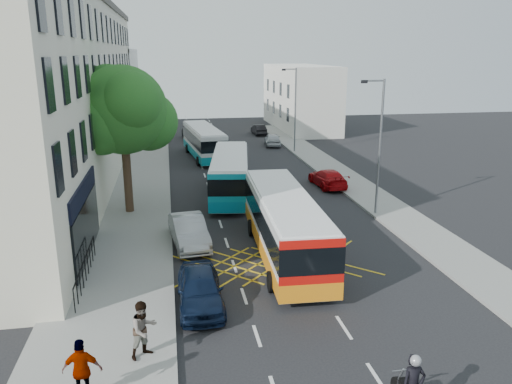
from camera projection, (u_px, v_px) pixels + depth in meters
name	position (u px, v px, depth m)	size (l,w,h in m)	color
ground	(344.00, 327.00, 18.05)	(120.00, 120.00, 0.00)	black
pavement_left	(130.00, 212.00, 30.82)	(5.00, 70.00, 0.15)	gray
pavement_right	(374.00, 199.00, 33.51)	(3.00, 70.00, 0.15)	gray
terrace_main	(56.00, 92.00, 37.09)	(8.30, 45.00, 13.50)	#ECE3C5
terrace_far	(105.00, 88.00, 66.48)	(8.00, 20.00, 10.00)	silver
building_right	(300.00, 97.00, 64.31)	(6.00, 18.00, 8.00)	silver
street_tree	(123.00, 111.00, 29.10)	(6.30, 5.70, 8.80)	#382619
lamp_near	(379.00, 140.00, 29.21)	(1.45, 0.15, 8.00)	slate
lamp_far	(294.00, 106.00, 48.17)	(1.45, 0.15, 8.00)	slate
railings	(85.00, 268.00, 21.25)	(0.08, 5.60, 1.14)	black
bus_near	(285.00, 224.00, 23.95)	(3.06, 11.06, 3.08)	silver
bus_mid	(230.00, 174.00, 34.28)	(3.92, 10.57, 2.90)	silver
bus_far	(204.00, 142.00, 46.68)	(3.49, 10.43, 2.88)	silver
parked_car_blue	(200.00, 289.00, 19.39)	(1.72, 4.26, 1.45)	black
parked_car_silver	(189.00, 231.00, 25.59)	(1.60, 4.58, 1.51)	#9C9FA3
red_hatchback	(328.00, 178.00, 36.78)	(1.82, 4.49, 1.30)	#A9070A
distant_car_grey	(195.00, 133.00, 56.91)	(2.47, 5.35, 1.49)	#43464B
distant_car_silver	(273.00, 139.00, 52.87)	(1.60, 3.98, 1.36)	#B3B7BB
distant_car_dark	(259.00, 130.00, 60.03)	(1.29, 3.71, 1.22)	black
pedestrian_near	(144.00, 329.00, 15.86)	(0.93, 0.73, 1.92)	gray
pedestrian_far	(82.00, 370.00, 13.86)	(1.10, 0.46, 1.88)	gray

